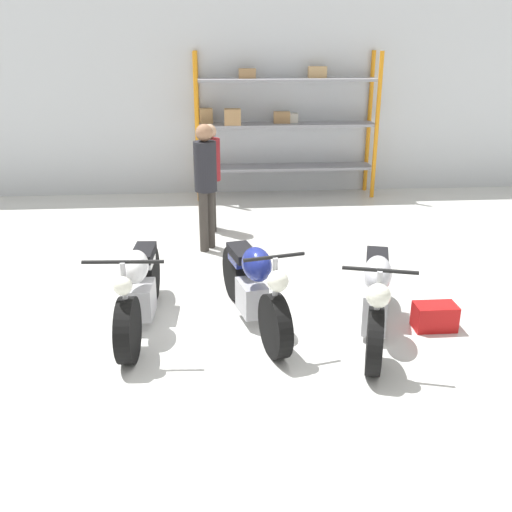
{
  "coord_description": "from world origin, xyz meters",
  "views": [
    {
      "loc": [
        -0.44,
        -5.33,
        2.9
      ],
      "look_at": [
        0.0,
        0.4,
        0.7
      ],
      "focal_mm": 40.0,
      "sensor_mm": 36.0,
      "label": 1
    }
  ],
  "objects_px": {
    "shelving_rack": "(281,121)",
    "person_near_rack": "(206,177)",
    "motorcycle_blue": "(254,286)",
    "motorcycle_silver": "(376,296)",
    "motorcycle_white": "(139,289)",
    "person_browsing": "(210,169)",
    "toolbox": "(435,317)"
  },
  "relations": [
    {
      "from": "motorcycle_white",
      "to": "person_near_rack",
      "type": "height_order",
      "value": "person_near_rack"
    },
    {
      "from": "shelving_rack",
      "to": "motorcycle_white",
      "type": "height_order",
      "value": "shelving_rack"
    },
    {
      "from": "motorcycle_blue",
      "to": "person_near_rack",
      "type": "xyz_separation_m",
      "value": [
        -0.5,
        2.4,
        0.63
      ]
    },
    {
      "from": "shelving_rack",
      "to": "motorcycle_silver",
      "type": "relative_size",
      "value": 1.66
    },
    {
      "from": "motorcycle_blue",
      "to": "person_browsing",
      "type": "xyz_separation_m",
      "value": [
        -0.43,
        3.31,
        0.54
      ]
    },
    {
      "from": "toolbox",
      "to": "motorcycle_blue",
      "type": "bearing_deg",
      "value": 172.5
    },
    {
      "from": "person_browsing",
      "to": "person_near_rack",
      "type": "relative_size",
      "value": 0.93
    },
    {
      "from": "shelving_rack",
      "to": "person_browsing",
      "type": "xyz_separation_m",
      "value": [
        -1.35,
        -2.07,
        -0.45
      ]
    },
    {
      "from": "shelving_rack",
      "to": "toolbox",
      "type": "bearing_deg",
      "value": -79.97
    },
    {
      "from": "shelving_rack",
      "to": "person_near_rack",
      "type": "xyz_separation_m",
      "value": [
        -1.41,
        -2.98,
        -0.36
      ]
    },
    {
      "from": "motorcycle_silver",
      "to": "motorcycle_white",
      "type": "bearing_deg",
      "value": -82.96
    },
    {
      "from": "person_near_rack",
      "to": "motorcycle_silver",
      "type": "bearing_deg",
      "value": 153.04
    },
    {
      "from": "motorcycle_white",
      "to": "motorcycle_silver",
      "type": "relative_size",
      "value": 0.98
    },
    {
      "from": "motorcycle_blue",
      "to": "motorcycle_silver",
      "type": "distance_m",
      "value": 1.27
    },
    {
      "from": "motorcycle_white",
      "to": "toolbox",
      "type": "distance_m",
      "value": 3.14
    },
    {
      "from": "shelving_rack",
      "to": "person_browsing",
      "type": "relative_size",
      "value": 2.03
    },
    {
      "from": "toolbox",
      "to": "person_near_rack",
      "type": "bearing_deg",
      "value": 132.22
    },
    {
      "from": "motorcycle_blue",
      "to": "person_browsing",
      "type": "height_order",
      "value": "person_browsing"
    },
    {
      "from": "person_browsing",
      "to": "toolbox",
      "type": "bearing_deg",
      "value": 117.63
    },
    {
      "from": "shelving_rack",
      "to": "motorcycle_blue",
      "type": "relative_size",
      "value": 1.71
    },
    {
      "from": "motorcycle_silver",
      "to": "person_near_rack",
      "type": "bearing_deg",
      "value": -132.09
    },
    {
      "from": "person_near_rack",
      "to": "motorcycle_blue",
      "type": "bearing_deg",
      "value": 132.53
    },
    {
      "from": "shelving_rack",
      "to": "person_near_rack",
      "type": "height_order",
      "value": "shelving_rack"
    },
    {
      "from": "motorcycle_blue",
      "to": "toolbox",
      "type": "relative_size",
      "value": 4.54
    },
    {
      "from": "motorcycle_white",
      "to": "toolbox",
      "type": "relative_size",
      "value": 4.58
    },
    {
      "from": "shelving_rack",
      "to": "motorcycle_silver",
      "type": "height_order",
      "value": "shelving_rack"
    },
    {
      "from": "motorcycle_white",
      "to": "motorcycle_silver",
      "type": "bearing_deg",
      "value": 84.42
    },
    {
      "from": "motorcycle_white",
      "to": "motorcycle_blue",
      "type": "distance_m",
      "value": 1.21
    },
    {
      "from": "shelving_rack",
      "to": "toolbox",
      "type": "relative_size",
      "value": 7.78
    },
    {
      "from": "motorcycle_silver",
      "to": "person_browsing",
      "type": "bearing_deg",
      "value": -139.84
    },
    {
      "from": "toolbox",
      "to": "motorcycle_white",
      "type": "bearing_deg",
      "value": 174.68
    },
    {
      "from": "motorcycle_silver",
      "to": "person_near_rack",
      "type": "xyz_separation_m",
      "value": [
        -1.73,
        2.73,
        0.63
      ]
    }
  ]
}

